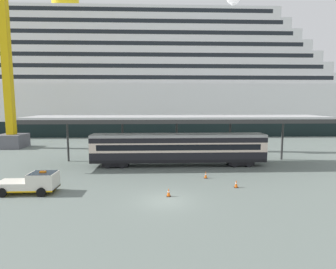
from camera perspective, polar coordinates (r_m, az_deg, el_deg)
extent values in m
plane|color=slate|center=(23.05, -0.78, -13.82)|extent=(400.00, 400.00, 0.00)
cube|color=black|center=(77.05, -15.12, 1.92)|extent=(134.02, 24.30, 3.72)
cube|color=white|center=(76.80, -15.27, 6.54)|extent=(134.02, 24.30, 8.68)
cube|color=white|center=(77.00, -15.40, 10.75)|extent=(123.30, 22.36, 2.63)
cube|color=black|center=(66.25, -17.64, 11.47)|extent=(117.94, 0.12, 0.95)
cube|color=white|center=(77.24, -15.47, 12.70)|extent=(118.36, 21.46, 2.63)
cube|color=black|center=(66.96, -17.62, 13.68)|extent=(113.22, 0.12, 0.95)
cube|color=white|center=(77.56, -15.53, 14.63)|extent=(113.43, 20.57, 2.63)
cube|color=black|center=(67.76, -17.60, 15.85)|extent=(108.50, 0.12, 0.95)
cube|color=white|center=(77.97, -15.59, 16.55)|extent=(108.50, 19.67, 2.63)
cube|color=black|center=(68.66, -17.58, 17.96)|extent=(103.78, 0.12, 0.95)
cube|color=white|center=(78.47, -15.66, 18.44)|extent=(103.57, 18.78, 2.63)
cube|color=black|center=(69.66, -17.56, 20.02)|extent=(99.07, 0.12, 0.95)
cube|color=white|center=(79.06, -15.72, 20.31)|extent=(98.64, 17.88, 2.63)
cube|color=black|center=(70.73, -17.54, 22.01)|extent=(94.35, 0.12, 0.95)
cube|color=white|center=(79.72, -15.79, 22.15)|extent=(93.71, 16.99, 2.63)
cube|color=black|center=(71.90, -17.52, 23.95)|extent=(89.63, 0.12, 0.95)
cylinder|color=yellow|center=(82.53, -20.78, 24.27)|extent=(6.78, 6.78, 2.60)
cylinder|color=white|center=(81.22, 13.57, 24.03)|extent=(1.00, 1.00, 3.12)
cube|color=silver|center=(34.67, 2.17, 3.68)|extent=(37.48, 6.24, 0.25)
cube|color=#323232|center=(31.69, 2.58, 2.70)|extent=(37.48, 0.20, 0.50)
cylinder|color=#323232|center=(39.57, -20.37, -0.97)|extent=(0.28, 0.28, 6.10)
cylinder|color=#323232|center=(37.90, -9.54, -0.97)|extent=(0.28, 0.28, 6.10)
cylinder|color=#323232|center=(37.67, 1.84, -0.92)|extent=(0.28, 0.28, 6.10)
cylinder|color=#323232|center=(38.92, 12.92, -0.84)|extent=(0.28, 0.28, 6.10)
cylinder|color=#323232|center=(41.50, 22.97, -0.74)|extent=(0.28, 0.28, 6.10)
cube|color=black|center=(34.88, 2.19, -5.22)|extent=(22.01, 2.80, 0.40)
cube|color=black|center=(34.76, 2.20, -4.17)|extent=(22.01, 2.80, 0.90)
cube|color=beige|center=(34.57, 2.21, -2.46)|extent=(22.01, 2.80, 1.20)
cube|color=black|center=(33.21, 2.38, -2.76)|extent=(20.25, 0.08, 0.72)
cube|color=black|center=(34.44, 2.21, -0.99)|extent=(22.01, 2.80, 0.60)
cube|color=#ABABAB|center=(34.37, 2.22, -0.19)|extent=(22.01, 2.69, 0.36)
cube|color=black|center=(35.28, -10.82, -5.87)|extent=(3.20, 2.35, 0.50)
cylinder|color=black|center=(34.30, -12.61, -6.33)|extent=(0.84, 0.12, 0.84)
cylinder|color=black|center=(34.02, -9.61, -6.37)|extent=(0.84, 0.12, 0.84)
cube|color=black|center=(36.43, 14.78, -5.57)|extent=(3.20, 2.35, 0.50)
cylinder|color=black|center=(35.08, 13.92, -6.07)|extent=(0.84, 0.12, 0.84)
cylinder|color=black|center=(35.62, 16.72, -5.97)|extent=(0.84, 0.12, 0.84)
cube|color=silver|center=(27.74, -27.55, -9.75)|extent=(5.21, 2.01, 0.36)
cube|color=#F2B20C|center=(27.77, -27.54, -10.01)|extent=(5.21, 2.03, 0.12)
cube|color=silver|center=(26.96, -24.81, -8.47)|extent=(2.29, 1.93, 1.10)
cube|color=#19232D|center=(26.87, -24.85, -7.74)|extent=(2.09, 1.85, 0.44)
cube|color=orange|center=(26.80, -24.88, -7.16)|extent=(0.56, 0.20, 0.16)
cube|color=silver|center=(28.10, -29.53, -8.90)|extent=(2.92, 1.93, 0.36)
cylinder|color=black|center=(28.01, -23.52, -9.77)|extent=(0.80, 0.25, 0.80)
cylinder|color=black|center=(26.24, -25.14, -10.96)|extent=(0.80, 0.25, 0.80)
cylinder|color=black|center=(29.38, -29.65, -9.34)|extent=(0.80, 0.25, 0.80)
cylinder|color=black|center=(27.70, -31.59, -10.41)|extent=(0.80, 0.25, 0.80)
cube|color=black|center=(27.18, 14.16, -10.74)|extent=(0.36, 0.36, 0.04)
cone|color=#EA590F|center=(27.07, 14.18, -9.98)|extent=(0.30, 0.30, 0.71)
cylinder|color=white|center=(27.06, 14.18, -9.91)|extent=(0.17, 0.17, 0.10)
cube|color=black|center=(24.06, 0.13, -12.87)|extent=(0.36, 0.36, 0.04)
cone|color=#EA590F|center=(23.94, 0.13, -12.04)|extent=(0.30, 0.30, 0.69)
cylinder|color=white|center=(23.93, 0.13, -11.97)|extent=(0.17, 0.17, 0.10)
cube|color=black|center=(29.72, 7.95, -9.07)|extent=(0.36, 0.36, 0.04)
cone|color=#EA590F|center=(29.62, 7.96, -8.37)|extent=(0.30, 0.30, 0.72)
cylinder|color=white|center=(29.61, 7.96, -8.30)|extent=(0.17, 0.17, 0.10)
cube|color=#595960|center=(56.12, -29.99, -1.19)|extent=(4.40, 4.40, 2.40)
cube|color=#E5B20C|center=(57.23, -31.25, 19.17)|extent=(1.30, 1.30, 37.80)
cylinder|color=black|center=(31.26, -25.43, -8.25)|extent=(0.44, 0.44, 0.70)
sphere|color=black|center=(31.17, -25.46, -7.60)|extent=(0.48, 0.48, 0.48)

